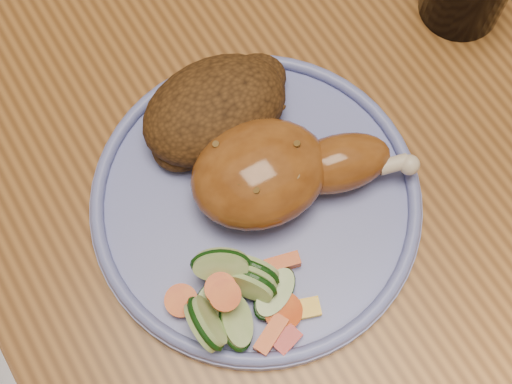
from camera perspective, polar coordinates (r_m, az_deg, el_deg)
ground at (r=1.30m, az=1.99°, el=-7.81°), size 4.00×4.00×0.00m
dining_table at (r=0.67m, az=3.85°, el=5.56°), size 0.90×1.40×0.75m
plate at (r=0.54m, az=0.00°, el=-0.81°), size 0.25×0.25×0.01m
plate_rim at (r=0.53m, az=0.00°, el=-0.39°), size 0.25×0.25×0.01m
chicken_leg at (r=0.51m, az=1.87°, el=1.68°), size 0.16×0.11×0.05m
rice_pilaf at (r=0.54m, az=-3.12°, el=6.67°), size 0.12×0.08×0.05m
vegetable_pile at (r=0.50m, az=-1.43°, el=-8.33°), size 0.10×0.10×0.05m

